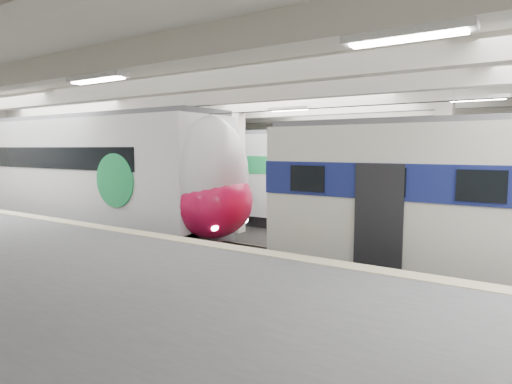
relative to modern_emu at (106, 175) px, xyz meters
The scene contains 3 objects.
station_hall 7.86m from the modern_emu, 12.83° to the right, with size 36.00×24.00×5.75m.
modern_emu is the anchor object (origin of this frame).
far_train 5.52m from the modern_emu, 93.95° to the left, with size 13.54×2.79×4.34m.
Camera 1 is at (7.41, -11.59, 3.54)m, focal length 30.00 mm.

